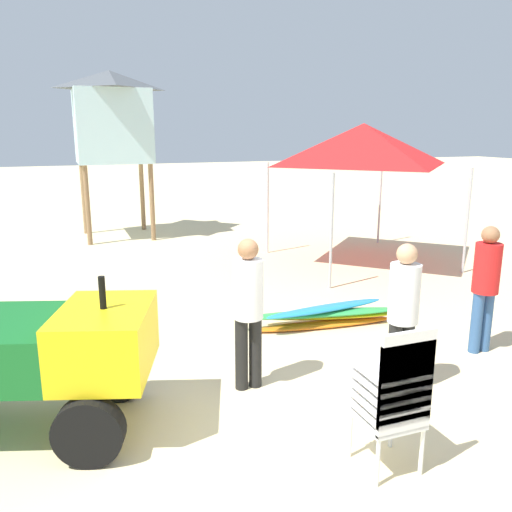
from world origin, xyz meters
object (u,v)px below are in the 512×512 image
Objects in this scene: lifeguard_near_center at (486,281)px; lifeguard_far_right at (248,304)px; stacked_plastic_chairs at (396,390)px; lifeguard_near_left at (403,309)px; surfboard_pile at (325,316)px; utility_cart at (17,353)px; lifeguard_tower at (112,117)px; popup_canopy at (363,144)px.

lifeguard_near_center is 0.97× the size of lifeguard_far_right.
lifeguard_near_left reaches higher than stacked_plastic_chairs.
surfboard_pile is 2.20m from lifeguard_near_center.
lifeguard_far_right is at bearing 108.20° from stacked_plastic_chairs.
utility_cart is 1.72× the size of lifeguard_near_center.
surfboard_pile is (1.08, 3.16, -0.59)m from stacked_plastic_chairs.
lifeguard_near_left is at bearing -79.26° from lifeguard_tower.
lifeguard_tower is at bearing 134.09° from popup_canopy.
surfboard_pile is 2.16m from lifeguard_near_left.
lifeguard_far_right is at bearing -87.75° from lifeguard_tower.
surfboard_pile is 1.50× the size of lifeguard_near_left.
utility_cart is at bearing -144.72° from popup_canopy.
stacked_plastic_chairs is 7.40m from popup_canopy.
lifeguard_near_left is 10.13m from lifeguard_tower.
surfboard_pile is 1.48× the size of lifeguard_far_right.
stacked_plastic_chairs reaches higher than surfboard_pile.
surfboard_pile is 1.52× the size of lifeguard_near_center.
stacked_plastic_chairs is 1.92m from lifeguard_far_right.
lifeguard_far_right reaches higher than stacked_plastic_chairs.
surfboard_pile is at bearing -75.30° from lifeguard_tower.
lifeguard_far_right is at bearing -132.69° from popup_canopy.
lifeguard_near_left is 0.54× the size of popup_canopy.
popup_canopy reaches higher than lifeguard_far_right.
stacked_plastic_chairs is at bearing -31.58° from utility_cart.
popup_canopy reaches higher than stacked_plastic_chairs.
lifeguard_near_left is at bearing -117.15° from popup_canopy.
utility_cart is 0.67× the size of lifeguard_tower.
utility_cart is 1.13× the size of surfboard_pile.
lifeguard_far_right is 0.40× the size of lifeguard_tower.
surfboard_pile is at bearing 19.64° from utility_cart.
stacked_plastic_chairs is at bearing -146.18° from lifeguard_near_center.
lifeguard_far_right reaches higher than utility_cart.
utility_cart reaches higher than surfboard_pile.
utility_cart is at bearing -178.67° from lifeguard_far_right.
lifeguard_near_center reaches higher than surfboard_pile.
lifeguard_near_left is 1.68m from lifeguard_near_center.
utility_cart is 1.71× the size of lifeguard_near_left.
utility_cart is at bearing 148.42° from stacked_plastic_chairs.
lifeguard_near_center is at bearing -69.49° from lifeguard_tower.
popup_canopy is at bearing 51.83° from surfboard_pile.
popup_canopy is at bearing 77.44° from lifeguard_near_center.
lifeguard_near_center is at bearing -0.91° from utility_cart.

